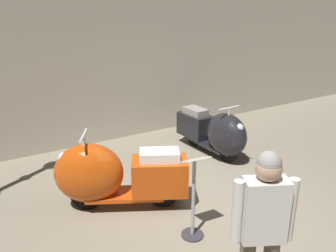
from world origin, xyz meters
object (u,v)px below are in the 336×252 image
Objects in this scene: info_stanchion at (193,204)px; visitor_0 at (262,225)px; scooter_0 at (111,175)px; scooter_1 at (216,132)px.

visitor_0 is at bearing -96.94° from info_stanchion.
scooter_1 is (2.39, 0.66, -0.03)m from scooter_0.
scooter_0 is at bearing -77.61° from scooter_1.
info_stanchion is at bearing 146.10° from scooter_0.
visitor_0 is 1.30m from info_stanchion.
visitor_0 reaches higher than scooter_0.
scooter_0 is 1.27m from info_stanchion.
visitor_0 reaches higher than info_stanchion.
scooter_1 is at bearing 44.73° from info_stanchion.
info_stanchion is (0.60, -1.12, -0.05)m from scooter_0.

